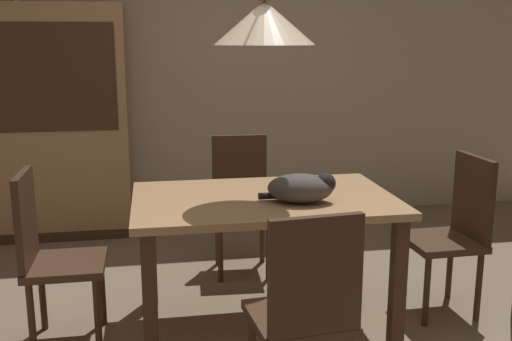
{
  "coord_description": "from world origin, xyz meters",
  "views": [
    {
      "loc": [
        -0.56,
        -2.61,
        1.58
      ],
      "look_at": [
        0.01,
        0.64,
        0.85
      ],
      "focal_mm": 41.82,
      "sensor_mm": 36.0,
      "label": 1
    }
  ],
  "objects_px": {
    "pendant_lamp": "(264,22)",
    "hutch_bookcase": "(58,127)",
    "chair_far_back": "(241,197)",
    "chair_left_side": "(49,251)",
    "chair_right_side": "(455,227)",
    "cat_sleeping": "(302,188)",
    "dining_table": "(264,214)",
    "chair_near_front": "(306,308)"
  },
  "relations": [
    {
      "from": "chair_far_back",
      "to": "pendant_lamp",
      "type": "xyz_separation_m",
      "value": [
        -0.0,
        -0.88,
        1.15
      ]
    },
    {
      "from": "pendant_lamp",
      "to": "hutch_bookcase",
      "type": "height_order",
      "value": "pendant_lamp"
    },
    {
      "from": "chair_near_front",
      "to": "pendant_lamp",
      "type": "height_order",
      "value": "pendant_lamp"
    },
    {
      "from": "dining_table",
      "to": "chair_near_front",
      "type": "height_order",
      "value": "chair_near_front"
    },
    {
      "from": "chair_right_side",
      "to": "chair_left_side",
      "type": "distance_m",
      "value": 2.26
    },
    {
      "from": "dining_table",
      "to": "chair_far_back",
      "type": "distance_m",
      "value": 0.89
    },
    {
      "from": "chair_left_side",
      "to": "cat_sleeping",
      "type": "relative_size",
      "value": 2.34
    },
    {
      "from": "chair_near_front",
      "to": "hutch_bookcase",
      "type": "xyz_separation_m",
      "value": [
        -1.33,
        2.76,
        0.38
      ]
    },
    {
      "from": "chair_near_front",
      "to": "pendant_lamp",
      "type": "distance_m",
      "value": 1.45
    },
    {
      "from": "chair_far_back",
      "to": "cat_sleeping",
      "type": "relative_size",
      "value": 2.34
    },
    {
      "from": "dining_table",
      "to": "cat_sleeping",
      "type": "bearing_deg",
      "value": -39.91
    },
    {
      "from": "pendant_lamp",
      "to": "chair_left_side",
      "type": "bearing_deg",
      "value": -179.98
    },
    {
      "from": "chair_left_side",
      "to": "cat_sleeping",
      "type": "distance_m",
      "value": 1.35
    },
    {
      "from": "chair_far_back",
      "to": "chair_left_side",
      "type": "relative_size",
      "value": 1.0
    },
    {
      "from": "chair_right_side",
      "to": "cat_sleeping",
      "type": "height_order",
      "value": "chair_right_side"
    },
    {
      "from": "chair_right_side",
      "to": "cat_sleeping",
      "type": "distance_m",
      "value": 1.02
    },
    {
      "from": "dining_table",
      "to": "pendant_lamp",
      "type": "bearing_deg",
      "value": 85.53
    },
    {
      "from": "chair_right_side",
      "to": "chair_far_back",
      "type": "bearing_deg",
      "value": 142.08
    },
    {
      "from": "chair_right_side",
      "to": "pendant_lamp",
      "type": "relative_size",
      "value": 0.72
    },
    {
      "from": "cat_sleeping",
      "to": "chair_near_front",
      "type": "bearing_deg",
      "value": -102.85
    },
    {
      "from": "chair_far_back",
      "to": "dining_table",
      "type": "bearing_deg",
      "value": -90.26
    },
    {
      "from": "cat_sleeping",
      "to": "hutch_bookcase",
      "type": "bearing_deg",
      "value": 126.48
    },
    {
      "from": "cat_sleeping",
      "to": "pendant_lamp",
      "type": "height_order",
      "value": "pendant_lamp"
    },
    {
      "from": "chair_left_side",
      "to": "chair_right_side",
      "type": "bearing_deg",
      "value": 0.07
    },
    {
      "from": "chair_far_back",
      "to": "pendant_lamp",
      "type": "distance_m",
      "value": 1.45
    },
    {
      "from": "cat_sleeping",
      "to": "pendant_lamp",
      "type": "xyz_separation_m",
      "value": [
        -0.17,
        0.15,
        0.84
      ]
    },
    {
      "from": "chair_far_back",
      "to": "chair_left_side",
      "type": "xyz_separation_m",
      "value": [
        -1.13,
        -0.88,
        0.0
      ]
    },
    {
      "from": "dining_table",
      "to": "chair_near_front",
      "type": "distance_m",
      "value": 0.89
    },
    {
      "from": "chair_right_side",
      "to": "chair_near_front",
      "type": "xyz_separation_m",
      "value": [
        -1.12,
        -0.88,
        0.0
      ]
    },
    {
      "from": "dining_table",
      "to": "pendant_lamp",
      "type": "distance_m",
      "value": 1.01
    },
    {
      "from": "chair_left_side",
      "to": "chair_far_back",
      "type": "bearing_deg",
      "value": 37.81
    },
    {
      "from": "dining_table",
      "to": "cat_sleeping",
      "type": "distance_m",
      "value": 0.29
    },
    {
      "from": "dining_table",
      "to": "chair_right_side",
      "type": "distance_m",
      "value": 1.14
    },
    {
      "from": "cat_sleeping",
      "to": "pendant_lamp",
      "type": "bearing_deg",
      "value": 140.09
    },
    {
      "from": "chair_left_side",
      "to": "chair_near_front",
      "type": "bearing_deg",
      "value": -37.68
    },
    {
      "from": "chair_left_side",
      "to": "hutch_bookcase",
      "type": "height_order",
      "value": "hutch_bookcase"
    },
    {
      "from": "chair_left_side",
      "to": "cat_sleeping",
      "type": "xyz_separation_m",
      "value": [
        1.3,
        -0.15,
        0.32
      ]
    },
    {
      "from": "chair_left_side",
      "to": "hutch_bookcase",
      "type": "relative_size",
      "value": 0.5
    },
    {
      "from": "dining_table",
      "to": "hutch_bookcase",
      "type": "distance_m",
      "value": 2.31
    },
    {
      "from": "chair_far_back",
      "to": "hutch_bookcase",
      "type": "distance_m",
      "value": 1.7
    },
    {
      "from": "dining_table",
      "to": "chair_near_front",
      "type": "relative_size",
      "value": 1.51
    },
    {
      "from": "chair_far_back",
      "to": "chair_left_side",
      "type": "bearing_deg",
      "value": -142.19
    }
  ]
}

